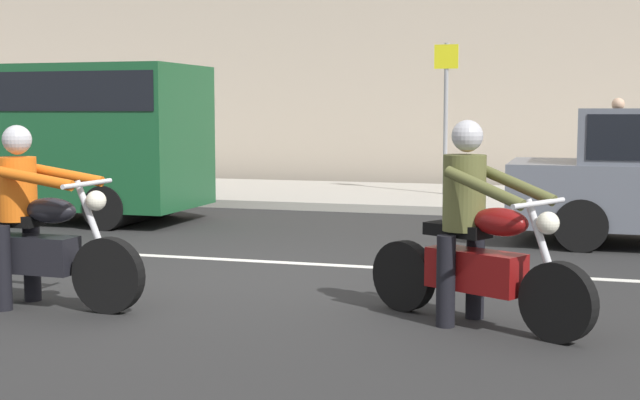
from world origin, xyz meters
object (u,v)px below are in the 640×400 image
Objects in this scene: parked_van_forest_green at (50,131)px; motorcycle_with_rider_olive at (475,242)px; pedestrian_bystander at (617,142)px; street_sign_post at (446,104)px; motorcycle_with_rider_orange_stripe at (29,233)px.

motorcycle_with_rider_olive is at bearing -34.64° from parked_van_forest_green.
street_sign_post is at bearing 164.86° from pedestrian_bystander.
motorcycle_with_rider_olive reaches higher than motorcycle_with_rider_orange_stripe.
street_sign_post reaches higher than pedestrian_bystander.
parked_van_forest_green reaches higher than motorcycle_with_rider_olive.
pedestrian_bystander reaches higher than motorcycle_with_rider_orange_stripe.
pedestrian_bystander is (2.99, -0.81, -0.64)m from street_sign_post.
street_sign_post reaches higher than motorcycle_with_rider_orange_stripe.
motorcycle_with_rider_orange_stripe is 1.24× the size of pedestrian_bystander.
motorcycle_with_rider_orange_stripe is at bearing -173.32° from motorcycle_with_rider_olive.
motorcycle_with_rider_olive is 0.67× the size of street_sign_post.
parked_van_forest_green is at bearing 122.05° from motorcycle_with_rider_orange_stripe.
pedestrian_bystander is (8.45, 3.63, -0.20)m from parked_van_forest_green.
street_sign_post is 3.16m from pedestrian_bystander.
parked_van_forest_green is (-7.13, 4.93, 0.70)m from motorcycle_with_rider_olive.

